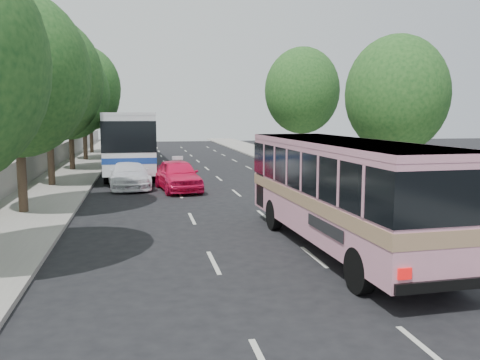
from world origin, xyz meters
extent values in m
plane|color=black|center=(0.00, 0.00, 0.00)|extent=(120.00, 120.00, 0.00)
cube|color=#9E998E|center=(-8.50, 20.00, 0.07)|extent=(4.00, 90.00, 0.15)
cube|color=#9E998E|center=(8.50, 20.00, 0.06)|extent=(4.00, 90.00, 0.12)
cube|color=#9E998E|center=(-10.30, 20.00, 0.90)|extent=(0.30, 90.00, 1.50)
cylinder|color=#38281E|center=(-8.50, 6.00, 1.80)|extent=(0.36, 0.36, 3.61)
ellipsoid|color=#18451A|center=(-8.50, 6.00, 5.61)|extent=(5.70, 5.70, 6.56)
sphere|color=#18451A|center=(-8.10, 5.70, 6.75)|extent=(3.71, 3.71, 3.71)
cylinder|color=#38281E|center=(-8.70, 14.00, 1.90)|extent=(0.36, 0.36, 3.80)
ellipsoid|color=#18451A|center=(-8.70, 14.00, 5.90)|extent=(6.00, 6.00, 6.90)
sphere|color=#18451A|center=(-8.30, 13.70, 7.10)|extent=(3.90, 3.90, 3.90)
cylinder|color=#38281E|center=(-8.60, 22.00, 1.75)|extent=(0.36, 0.36, 3.50)
ellipsoid|color=#18451A|center=(-8.60, 22.00, 5.43)|extent=(5.52, 5.52, 6.35)
sphere|color=#18451A|center=(-8.20, 21.70, 6.53)|extent=(3.59, 3.59, 3.59)
cylinder|color=#38281E|center=(-8.50, 30.00, 2.00)|extent=(0.36, 0.36, 3.99)
ellipsoid|color=#18451A|center=(-8.50, 30.00, 6.20)|extent=(6.30, 6.30, 7.24)
sphere|color=#18451A|center=(-8.10, 29.70, 7.46)|extent=(4.09, 4.09, 4.09)
cylinder|color=#38281E|center=(-8.70, 38.00, 1.86)|extent=(0.36, 0.36, 3.72)
ellipsoid|color=#18451A|center=(-8.70, 38.00, 5.78)|extent=(5.88, 5.88, 6.76)
sphere|color=#18451A|center=(-8.30, 37.70, 6.96)|extent=(3.82, 3.82, 3.82)
cylinder|color=#38281E|center=(8.70, 8.00, 1.61)|extent=(0.36, 0.36, 3.23)
ellipsoid|color=#18451A|center=(8.70, 8.00, 5.01)|extent=(5.10, 5.10, 5.87)
sphere|color=#18451A|center=(9.10, 7.70, 6.04)|extent=(3.32, 3.31, 3.31)
cylinder|color=#38281E|center=(9.00, 24.00, 1.90)|extent=(0.36, 0.36, 3.80)
ellipsoid|color=#18451A|center=(9.00, 24.00, 5.90)|extent=(6.00, 6.00, 6.90)
sphere|color=#18451A|center=(9.40, 23.70, 7.10)|extent=(3.90, 3.90, 3.90)
cube|color=pink|center=(2.03, -1.47, 1.92)|extent=(2.98, 10.39, 2.76)
cube|color=#9E7A59|center=(2.03, -1.47, 1.60)|extent=(3.02, 10.41, 0.36)
cube|color=black|center=(2.03, -1.47, 2.42)|extent=(3.03, 10.42, 1.13)
cube|color=pink|center=(2.03, -1.47, 3.21)|extent=(3.00, 10.41, 0.16)
cylinder|color=black|center=(0.77, 1.57, 0.54)|extent=(0.35, 1.08, 1.07)
cylinder|color=black|center=(3.04, 1.66, 0.54)|extent=(0.35, 1.08, 1.07)
cylinder|color=black|center=(1.03, -5.02, 0.54)|extent=(0.35, 1.08, 1.07)
cylinder|color=black|center=(3.30, -4.93, 0.54)|extent=(0.35, 1.08, 1.07)
imported|color=#F81551|center=(-1.90, 11.48, 0.83)|extent=(2.59, 5.07, 1.65)
imported|color=white|center=(-4.50, 13.07, 0.76)|extent=(2.61, 5.41, 1.52)
cube|color=white|center=(-4.50, 19.69, 2.38)|extent=(3.07, 13.82, 3.50)
cube|color=black|center=(-4.50, 19.69, 2.81)|extent=(3.12, 13.85, 1.72)
cube|color=navy|center=(-4.50, 19.69, 1.49)|extent=(3.11, 13.84, 0.34)
cube|color=white|center=(-4.50, 19.69, 4.06)|extent=(3.09, 13.84, 0.16)
cylinder|color=black|center=(-5.86, 24.04, 0.63)|extent=(0.38, 1.27, 1.26)
cylinder|color=black|center=(-3.23, 24.07, 0.63)|extent=(0.38, 1.27, 1.26)
cylinder|color=black|center=(-5.76, 14.85, 0.63)|extent=(0.38, 1.27, 1.26)
cylinder|color=black|center=(-3.13, 14.88, 0.63)|extent=(0.38, 1.27, 1.26)
cube|color=silver|center=(-4.50, 32.26, 2.17)|extent=(3.34, 12.70, 3.20)
cube|color=black|center=(-4.50, 32.26, 2.57)|extent=(3.40, 12.73, 1.57)
cube|color=navy|center=(-4.50, 32.26, 1.36)|extent=(3.38, 12.72, 0.31)
cube|color=silver|center=(-4.50, 32.26, 3.70)|extent=(3.36, 12.72, 0.15)
cylinder|color=black|center=(-5.90, 36.18, 0.58)|extent=(0.40, 1.17, 1.15)
cylinder|color=black|center=(-3.53, 36.30, 0.58)|extent=(0.40, 1.17, 1.15)
cylinder|color=black|center=(-5.45, 27.81, 0.58)|extent=(0.40, 1.17, 1.15)
cylinder|color=black|center=(-3.08, 27.93, 0.58)|extent=(0.40, 1.17, 1.15)
cube|color=silver|center=(-1.90, 11.48, 1.74)|extent=(0.57, 0.25, 0.18)
camera|label=1|loc=(-3.79, -15.46, 4.08)|focal=38.00mm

